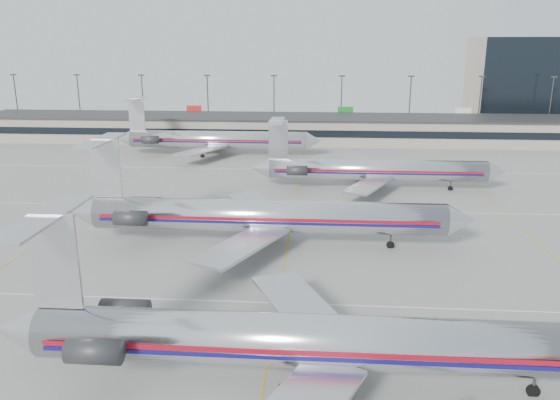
{
  "coord_description": "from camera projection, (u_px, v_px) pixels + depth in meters",
  "views": [
    {
      "loc": [
        3.61,
        -35.6,
        22.88
      ],
      "look_at": [
        -1.19,
        28.87,
        4.5
      ],
      "focal_mm": 35.0,
      "sensor_mm": 36.0,
      "label": 1
    }
  ],
  "objects": [
    {
      "name": "ground",
      "position": [
        267.0,
        364.0,
        40.66
      ],
      "size": [
        260.0,
        260.0,
        0.0
      ],
      "primitive_type": "plane",
      "color": "gray",
      "rests_on": "ground"
    },
    {
      "name": "apron_markings",
      "position": [
        278.0,
        303.0,
        50.25
      ],
      "size": [
        160.0,
        0.15,
        0.02
      ],
      "primitive_type": "cube",
      "color": "silver",
      "rests_on": "ground"
    },
    {
      "name": "distant_building",
      "position": [
        526.0,
        83.0,
        155.59
      ],
      "size": [
        30.0,
        20.0,
        25.0
      ],
      "primitive_type": "cube",
      "color": "tan",
      "rests_on": "ground"
    },
    {
      "name": "jet_third_row",
      "position": [
        371.0,
        169.0,
        89.2
      ],
      "size": [
        41.46,
        25.5,
        11.34
      ],
      "color": "silver",
      "rests_on": "ground"
    },
    {
      "name": "jet_second_row",
      "position": [
        259.0,
        215.0,
        63.97
      ],
      "size": [
        48.13,
        28.34,
        12.6
      ],
      "color": "silver",
      "rests_on": "ground"
    },
    {
      "name": "jet_foreground",
      "position": [
        312.0,
        340.0,
        37.07
      ],
      "size": [
        46.85,
        27.58,
        12.26
      ],
      "color": "silver",
      "rests_on": "ground"
    },
    {
      "name": "terminal",
      "position": [
        306.0,
        129.0,
        133.77
      ],
      "size": [
        162.0,
        17.0,
        6.25
      ],
      "color": "gray",
      "rests_on": "ground"
    },
    {
      "name": "light_mast_row",
      "position": [
        308.0,
        101.0,
        145.74
      ],
      "size": [
        163.6,
        0.4,
        15.28
      ],
      "color": "#38383D",
      "rests_on": "ground"
    },
    {
      "name": "jet_back_row",
      "position": [
        214.0,
        139.0,
        116.39
      ],
      "size": [
        44.48,
        27.36,
        12.16
      ],
      "color": "silver",
      "rests_on": "ground"
    }
  ]
}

